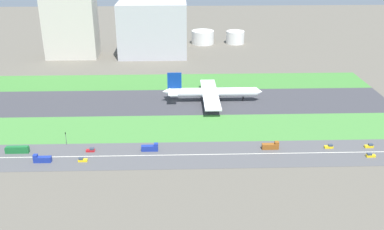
% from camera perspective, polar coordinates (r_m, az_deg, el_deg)
% --- Properties ---
extents(ground_plane, '(800.00, 800.00, 0.00)m').
position_cam_1_polar(ground_plane, '(280.23, -2.29, 1.76)').
color(ground_plane, '#5B564C').
extents(runway, '(280.00, 46.00, 0.10)m').
position_cam_1_polar(runway, '(280.21, -2.29, 1.77)').
color(runway, '#38383D').
rests_on(runway, ground_plane).
extents(grass_median_north, '(280.00, 36.00, 0.10)m').
position_cam_1_polar(grass_median_north, '(318.78, -2.26, 4.44)').
color(grass_median_north, '#3D7A33').
rests_on(grass_median_north, ground_plane).
extents(grass_median_south, '(280.00, 36.00, 0.10)m').
position_cam_1_polar(grass_median_south, '(242.45, -2.32, -1.74)').
color(grass_median_south, '#427F38').
rests_on(grass_median_south, ground_plane).
extents(highway, '(280.00, 28.00, 0.10)m').
position_cam_1_polar(highway, '(213.80, -2.36, -5.33)').
color(highway, '#4C4C4F').
rests_on(highway, ground_plane).
extents(highway_centerline, '(266.00, 0.50, 0.01)m').
position_cam_1_polar(highway_centerline, '(213.77, -2.36, -5.32)').
color(highway_centerline, silver).
rests_on(highway_centerline, highway).
extents(airliner, '(65.00, 56.00, 19.70)m').
position_cam_1_polar(airliner, '(278.79, 2.49, 3.01)').
color(airliner, white).
rests_on(airliner, runway).
extents(truck_1, '(8.40, 2.50, 4.00)m').
position_cam_1_polar(truck_1, '(222.34, 10.40, -4.07)').
color(truck_1, brown).
rests_on(truck_1, highway).
extents(truck_0, '(8.40, 2.50, 4.00)m').
position_cam_1_polar(truck_0, '(218.78, -19.28, -5.54)').
color(truck_0, navy).
rests_on(truck_0, highway).
extents(truck_2, '(8.40, 2.50, 4.00)m').
position_cam_1_polar(truck_2, '(217.95, -5.55, -4.36)').
color(truck_2, navy).
rests_on(truck_2, highway).
extents(car_5, '(4.40, 1.80, 2.00)m').
position_cam_1_polar(car_5, '(228.97, 22.57, -4.95)').
color(car_5, yellow).
rests_on(car_5, highway).
extents(car_4, '(4.40, 1.80, 2.00)m').
position_cam_1_polar(car_4, '(238.53, 22.46, -3.80)').
color(car_4, yellow).
rests_on(car_4, highway).
extents(car_3, '(4.40, 1.80, 2.00)m').
position_cam_1_polar(car_3, '(214.15, -14.34, -5.78)').
color(car_3, yellow).
rests_on(car_3, highway).
extents(car_1, '(4.40, 1.80, 2.00)m').
position_cam_1_polar(car_1, '(222.30, -13.27, -4.55)').
color(car_1, '#B2191E').
rests_on(car_1, highway).
extents(car_2, '(4.40, 1.80, 2.00)m').
position_cam_1_polar(car_2, '(230.82, 17.72, -4.00)').
color(car_2, yellow).
rests_on(car_2, highway).
extents(bus_0, '(11.60, 2.50, 3.50)m').
position_cam_1_polar(bus_0, '(231.97, -22.16, -4.27)').
color(bus_0, '#19662D').
rests_on(bus_0, highway).
extents(traffic_light, '(0.36, 0.50, 7.20)m').
position_cam_1_polar(traffic_light, '(230.96, -16.38, -2.88)').
color(traffic_light, '#4C4C51').
rests_on(traffic_light, highway).
extents(terminal_building, '(43.89, 25.31, 55.94)m').
position_cam_1_polar(terminal_building, '(393.40, -15.78, 11.39)').
color(terminal_building, beige).
rests_on(terminal_building, ground_plane).
extents(hangar_building, '(59.11, 33.33, 46.82)m').
position_cam_1_polar(hangar_building, '(383.89, -5.25, 11.18)').
color(hangar_building, '#B2B2B7').
rests_on(hangar_building, ground_plane).
extents(fuel_tank_west, '(24.73, 24.73, 13.48)m').
position_cam_1_polar(fuel_tank_west, '(430.83, -2.91, 10.27)').
color(fuel_tank_west, silver).
rests_on(fuel_tank_west, ground_plane).
extents(fuel_tank_centre, '(21.88, 21.88, 12.83)m').
position_cam_1_polar(fuel_tank_centre, '(431.51, 1.43, 10.27)').
color(fuel_tank_centre, silver).
rests_on(fuel_tank_centre, ground_plane).
extents(fuel_tank_east, '(17.75, 17.75, 12.25)m').
position_cam_1_polar(fuel_tank_east, '(434.59, 5.75, 10.22)').
color(fuel_tank_east, silver).
rests_on(fuel_tank_east, ground_plane).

